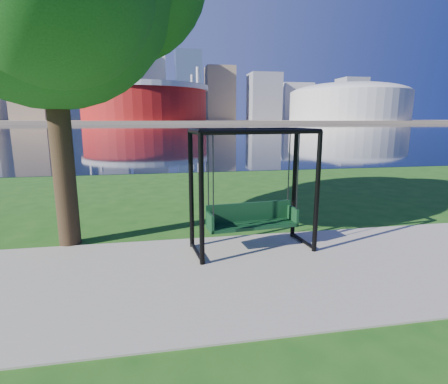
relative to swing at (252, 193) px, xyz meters
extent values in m
plane|color=#1E5114|center=(-0.60, -0.63, -1.26)|extent=(900.00, 900.00, 0.00)
cube|color=#9E937F|center=(-0.60, -1.13, -1.24)|extent=(120.00, 4.00, 0.03)
cube|color=black|center=(-0.60, 101.37, -1.25)|extent=(900.00, 180.00, 0.02)
cube|color=#937F60|center=(-0.60, 305.37, -0.26)|extent=(900.00, 228.00, 2.00)
cylinder|color=maroon|center=(-10.60, 234.37, 11.74)|extent=(80.00, 80.00, 22.00)
cylinder|color=silver|center=(-10.60, 234.37, 21.24)|extent=(83.00, 83.00, 3.00)
cylinder|color=silver|center=(22.31, 253.37, 16.74)|extent=(2.00, 2.00, 32.00)
cylinder|color=silver|center=(-43.51, 253.37, 16.74)|extent=(2.00, 2.00, 32.00)
cylinder|color=silver|center=(-43.51, 215.37, 16.74)|extent=(2.00, 2.00, 32.00)
cylinder|color=silver|center=(22.31, 215.37, 16.74)|extent=(2.00, 2.00, 32.00)
cylinder|color=beige|center=(134.40, 234.37, 10.74)|extent=(84.00, 84.00, 20.00)
ellipsoid|color=beige|center=(134.40, 234.37, 19.74)|extent=(84.00, 84.00, 15.12)
cube|color=#998466|center=(-100.60, 299.37, 44.74)|extent=(26.00, 26.00, 88.00)
cube|color=slate|center=(-70.60, 324.37, 48.24)|extent=(30.00, 24.00, 95.00)
cube|color=gray|center=(-40.60, 304.37, 36.74)|extent=(24.00, 24.00, 72.00)
cube|color=silver|center=(-10.60, 334.37, 40.74)|extent=(32.00, 28.00, 80.00)
cube|color=slate|center=(24.40, 309.37, 29.74)|extent=(22.00, 22.00, 58.00)
cube|color=#998466|center=(54.40, 324.37, 24.74)|extent=(26.00, 26.00, 48.00)
cube|color=gray|center=(94.40, 314.37, 21.74)|extent=(28.00, 24.00, 42.00)
cube|color=silver|center=(134.40, 339.37, 18.74)|extent=(30.00, 26.00, 36.00)
cube|color=gray|center=(184.40, 319.37, 20.74)|extent=(24.00, 24.00, 40.00)
cube|color=#998466|center=(224.40, 334.37, 16.74)|extent=(26.00, 26.00, 32.00)
cylinder|color=black|center=(-1.16, -0.65, 0.02)|extent=(0.11, 0.11, 2.55)
cylinder|color=black|center=(1.27, -0.40, 0.02)|extent=(0.11, 0.11, 2.55)
cylinder|color=black|center=(-1.26, 0.34, 0.02)|extent=(0.11, 0.11, 2.55)
cylinder|color=black|center=(1.16, 0.59, 0.02)|extent=(0.11, 0.11, 2.55)
cylinder|color=black|center=(0.05, -0.53, 1.29)|extent=(2.43, 0.35, 0.10)
cylinder|color=black|center=(-0.05, 0.46, 1.29)|extent=(2.43, 0.35, 0.10)
cylinder|color=black|center=(-1.21, -0.16, 1.29)|extent=(0.20, 1.00, 0.10)
cylinder|color=black|center=(-1.21, -0.16, -1.17)|extent=(0.18, 1.00, 0.08)
cylinder|color=black|center=(1.21, 0.10, 1.29)|extent=(0.20, 1.00, 0.10)
cylinder|color=black|center=(1.21, 0.10, -1.17)|extent=(0.18, 1.00, 0.08)
cube|color=black|center=(0.00, -0.03, -0.70)|extent=(1.98, 0.70, 0.07)
cube|color=black|center=(-0.02, 0.18, -0.46)|extent=(1.93, 0.26, 0.42)
cube|color=black|center=(-0.93, -0.13, -0.55)|extent=(0.11, 0.50, 0.38)
cube|color=black|center=(0.93, 0.07, -0.55)|extent=(0.11, 0.50, 0.38)
cylinder|color=#2E2E33|center=(-0.88, -0.33, 0.43)|extent=(0.03, 0.03, 1.61)
cylinder|color=#2E2E33|center=(0.93, -0.14, 0.43)|extent=(0.03, 0.03, 1.61)
cylinder|color=#2E2E33|center=(-0.93, 0.08, 0.43)|extent=(0.03, 0.03, 1.61)
cylinder|color=#2E2E33|center=(0.89, 0.27, 0.43)|extent=(0.03, 0.03, 1.61)
cylinder|color=black|center=(-3.96, 1.05, 1.07)|extent=(0.46, 0.46, 4.64)
camera|label=1|loc=(-1.88, -6.96, 1.52)|focal=28.00mm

